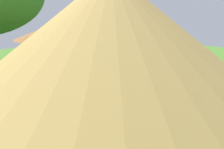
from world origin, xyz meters
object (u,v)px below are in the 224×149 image
Objects in this scene: shade_umbrella at (60,30)px; zebra_nearest_camera at (111,74)px; guest_beside_umbrella at (38,65)px; striped_lounge_chair at (203,114)px; zebra_toward_hut at (183,70)px; patio_chair_near_hut at (33,84)px; zebra_by_umbrella at (125,61)px; patio_chair_west_end at (72,88)px; patio_chair_east_end at (87,77)px; thatched_hut at (111,87)px; patio_chair_near_lawn at (51,75)px; patio_dining_table at (62,78)px.

shade_umbrella is 1.85× the size of zebra_nearest_camera.
zebra_nearest_camera is (-3.83, -1.17, -0.05)m from guest_beside_umbrella.
striped_lounge_chair is 3.53m from zebra_toward_hut.
shade_umbrella is 2.62m from patio_chair_near_hut.
zebra_by_umbrella is (-2.58, -3.62, -0.01)m from guest_beside_umbrella.
patio_chair_near_hut is 1.80m from guest_beside_umbrella.
zebra_by_umbrella reaches higher than patio_chair_near_hut.
patio_chair_west_end is 1.00× the size of patio_chair_east_end.
guest_beside_umbrella is at bearing 103.10° from patio_chair_west_end.
patio_chair_near_hut is at bearing 86.40° from patio_chair_east_end.
zebra_toward_hut is at bearing -72.33° from thatched_hut.
patio_chair_near_lawn is at bearing -101.85° from zebra_toward_hut.
patio_chair_east_end is at bearing -72.50° from zebra_by_umbrella.
patio_chair_near_hut is (0.48, 1.21, -2.28)m from shade_umbrella.
thatched_hut is at bearing 0.71° from patio_chair_near_hut.
patio_chair_near_hut is 0.45× the size of zebra_by_umbrella.
patio_dining_table is at bearing 90.00° from patio_chair_near_lawn.
patio_chair_near_lawn is (1.27, -0.26, -0.14)m from patio_dining_table.
zebra_nearest_camera is (4.11, 0.03, 0.70)m from striped_lounge_chair.
striped_lounge_chair is at bearing -7.57° from zebra_toward_hut.
shade_umbrella reaches higher than patio_chair_near_hut.
shade_umbrella is at bearing 90.00° from patio_chair_east_end.
patio_chair_near_hut is 0.54× the size of guest_beside_umbrella.
thatched_hut is 3.06× the size of zebra_by_umbrella.
patio_chair_near_hut is at bearing -147.42° from zebra_nearest_camera.
shade_umbrella is at bearing -161.76° from zebra_nearest_camera.
zebra_toward_hut is (-2.78, -4.27, 0.47)m from patio_chair_west_end.
thatched_hut is 5.41m from striped_lounge_chair.
patio_dining_table is at bearing 36.87° from shade_umbrella.
zebra_by_umbrella is at bearing 96.66° from patio_chair_near_hut.
patio_chair_east_end is at bearing -1.42° from striped_lounge_chair.
patio_dining_table is 3.64m from zebra_by_umbrella.
shade_umbrella reaches higher than guest_beside_umbrella.
zebra_toward_hut reaches higher than patio_chair_near_hut.
patio_chair_east_end is (-0.32, -1.26, -0.14)m from patio_dining_table.
thatched_hut is 7.55× the size of striped_lounge_chair.
guest_beside_umbrella is 2.06× the size of striped_lounge_chair.
zebra_toward_hut is at bearing -136.27° from patio_dining_table.
zebra_by_umbrella is at bearing 159.42° from patio_chair_near_lawn.
thatched_hut is at bearing -58.03° from zebra_nearest_camera.
thatched_hut reaches higher than striped_lounge_chair.
patio_chair_east_end is 0.54× the size of guest_beside_umbrella.
patio_dining_table is at bearing -161.76° from zebra_nearest_camera.
guest_beside_umbrella is at bearing 46.68° from patio_chair_east_end.
striped_lounge_chair is at bearing -52.48° from patio_chair_west_end.
patio_chair_east_end is at bearing -104.30° from patio_dining_table.
thatched_hut is at bearing -28.25° from zebra_toward_hut.
patio_chair_near_lawn is 1.00× the size of patio_chair_west_end.
patio_chair_east_end is at bearing -39.79° from thatched_hut.
thatched_hut is 3.30× the size of zebra_toward_hut.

